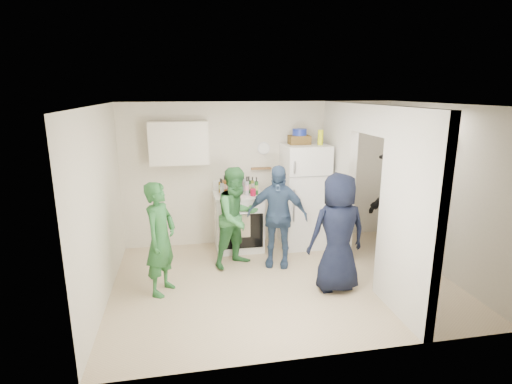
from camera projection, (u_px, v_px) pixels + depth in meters
floor at (283, 281)px, 5.77m from camera, size 4.80×4.80×0.00m
wall_back at (261, 173)px, 7.08m from camera, size 4.80×0.00×4.80m
wall_front at (329, 243)px, 3.84m from camera, size 4.80×0.00×4.80m
wall_left at (100, 207)px, 5.03m from camera, size 0.00×3.40×3.40m
wall_right at (442, 190)px, 5.89m from camera, size 0.00×3.40×3.40m
ceiling at (286, 105)px, 5.15m from camera, size 4.80×4.80×0.00m
partition_pier_back at (337, 178)px, 6.72m from camera, size 0.12×1.20×2.50m
partition_pier_front at (409, 217)px, 4.63m from camera, size 0.12×1.20×2.50m
partition_header at (372, 119)px, 5.42m from camera, size 0.12×1.00×0.40m
stove at (239, 221)px, 6.87m from camera, size 0.83×0.69×0.99m
upper_cabinet at (179, 143)px, 6.51m from camera, size 0.95×0.34×0.70m
fridge at (304, 196)px, 6.95m from camera, size 0.74×0.72×1.79m
wicker_basket at (299, 140)px, 6.74m from camera, size 0.35×0.25×0.15m
blue_bowl at (299, 132)px, 6.71m from camera, size 0.24×0.24×0.11m
yellow_cup_stack_top at (320, 137)px, 6.64m from camera, size 0.09×0.09×0.25m
wall_clock at (264, 148)px, 6.96m from camera, size 0.22×0.02×0.22m
spice_shelf at (261, 168)px, 7.01m from camera, size 0.35×0.08×0.03m
nook_window at (436, 161)px, 5.98m from camera, size 0.03×0.70×0.80m
nook_window_frame at (435, 161)px, 5.97m from camera, size 0.04×0.76×0.86m
nook_valance at (436, 138)px, 5.88m from camera, size 0.04×0.82×0.18m
yellow_cup_stack_stove at (233, 190)px, 6.49m from camera, size 0.09×0.09×0.25m
red_cup at (253, 192)px, 6.58m from camera, size 0.09×0.09×0.12m
person_green_left at (161, 239)px, 5.29m from camera, size 0.58×0.67×1.54m
person_green_center at (237, 217)px, 6.14m from camera, size 0.95×0.89×1.57m
person_denim at (277, 216)px, 6.15m from camera, size 1.01×0.68×1.60m
person_navy at (338, 233)px, 5.37m from camera, size 0.83×0.57×1.64m
person_nook at (399, 202)px, 6.32m from camera, size 0.97×1.37×1.92m
bottle_a at (221, 185)px, 6.79m from camera, size 0.07×0.07×0.25m
bottle_b at (229, 187)px, 6.59m from camera, size 0.06×0.06×0.30m
bottle_c at (231, 184)px, 6.86m from camera, size 0.07×0.07×0.25m
bottle_d at (239, 187)px, 6.66m from camera, size 0.06×0.06×0.26m
bottle_e at (243, 183)px, 6.90m from camera, size 0.08×0.08×0.29m
bottle_f at (249, 185)px, 6.75m from camera, size 0.07×0.07×0.29m
bottle_g at (252, 184)px, 6.92m from camera, size 0.06×0.06×0.24m
bottle_h at (222, 187)px, 6.57m from camera, size 0.06×0.06×0.29m
bottle_i at (239, 184)px, 6.80m from camera, size 0.07×0.07×0.28m
bottle_j at (256, 186)px, 6.66m from camera, size 0.06×0.06×0.30m
bottle_k at (225, 184)px, 6.72m from camera, size 0.08×0.08×0.31m
bottle_l at (247, 186)px, 6.62m from camera, size 0.07×0.07×0.31m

